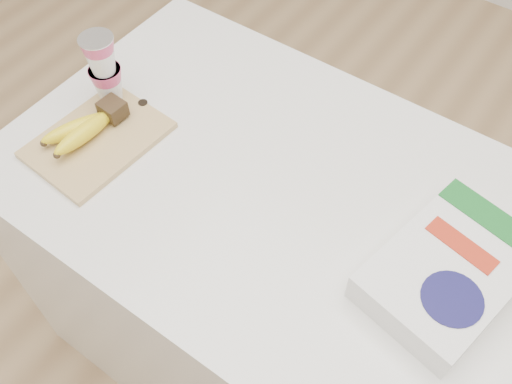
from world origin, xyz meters
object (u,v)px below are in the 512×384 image
at_px(table, 267,280).
at_px(yogurt_stack, 104,67).
at_px(bananas, 86,127).
at_px(cereal_box, 449,271).
at_px(cutting_board, 98,140).

xyz_separation_m(table, yogurt_stack, (-0.39, -0.02, 0.49)).
height_order(bananas, yogurt_stack, yogurt_stack).
bearing_deg(table, bananas, -161.75).
bearing_deg(yogurt_stack, cereal_box, 1.42).
height_order(cutting_board, yogurt_stack, yogurt_stack).
bearing_deg(cutting_board, table, 22.63).
bearing_deg(cutting_board, yogurt_stack, 122.09).
height_order(table, bananas, bananas).
relative_size(bananas, yogurt_stack, 1.13).
bearing_deg(table, yogurt_stack, -177.11).
height_order(bananas, cereal_box, cereal_box).
xyz_separation_m(bananas, cereal_box, (0.71, 0.12, -0.00)).
relative_size(cutting_board, cereal_box, 0.82).
bearing_deg(cereal_box, cutting_board, -159.44).
height_order(table, cutting_board, cutting_board).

